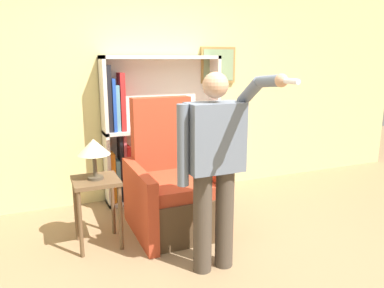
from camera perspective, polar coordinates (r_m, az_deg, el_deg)
name	(u,v)px	position (r m, az deg, el deg)	size (l,w,h in m)	color
ground_plane	(222,275)	(3.18, 4.53, -19.31)	(14.00, 14.00, 0.00)	#937551
wall_back	(147,84)	(4.60, -6.92, 9.12)	(8.00, 0.11, 2.80)	#DBCC84
bookcase	(149,132)	(4.52, -6.51, 1.86)	(1.42, 0.28, 1.73)	silver
armchair	(172,191)	(3.83, -3.10, -7.13)	(0.82, 0.94, 1.31)	#4C3823
person_standing	(215,161)	(2.91, 3.51, -2.68)	(0.59, 0.78, 1.60)	#473D33
side_table	(96,193)	(3.52, -14.36, -7.18)	(0.40, 0.40, 0.64)	brown
table_lamp	(94,148)	(3.40, -14.75, -0.65)	(0.29, 0.29, 0.37)	#4C4233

